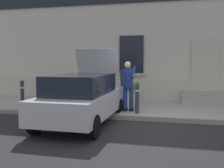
{
  "coord_description": "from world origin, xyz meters",
  "views": [
    {
      "loc": [
        0.82,
        -7.29,
        1.9
      ],
      "look_at": [
        -1.29,
        1.6,
        1.1
      ],
      "focal_mm": 42.05,
      "sensor_mm": 36.0,
      "label": 1
    }
  ],
  "objects": [
    {
      "name": "planter_charcoal",
      "position": [
        -3.16,
        4.21,
        0.61
      ],
      "size": [
        0.44,
        0.44,
        0.86
      ],
      "color": "#2D2D30",
      "rests_on": "sidewalk"
    },
    {
      "name": "curb_edge",
      "position": [
        0.0,
        0.94,
        0.07
      ],
      "size": [
        24.0,
        0.12,
        0.15
      ],
      "primitive_type": "cube",
      "color": "gray",
      "rests_on": "ground"
    },
    {
      "name": "entrance_stoop",
      "position": [
        2.12,
        4.23,
        0.34
      ],
      "size": [
        1.93,
        0.96,
        0.48
      ],
      "color": "#9E998E",
      "rests_on": "sidewalk"
    },
    {
      "name": "ground_plane",
      "position": [
        0.0,
        0.0,
        0.0
      ],
      "size": [
        80.0,
        80.0,
        0.0
      ],
      "primitive_type": "plane",
      "color": "#232326"
    },
    {
      "name": "planter_cream",
      "position": [
        -0.99,
        3.91,
        0.61
      ],
      "size": [
        0.44,
        0.44,
        0.86
      ],
      "color": "beige",
      "rests_on": "sidewalk"
    },
    {
      "name": "sidewalk",
      "position": [
        0.0,
        2.8,
        0.07
      ],
      "size": [
        24.0,
        3.6,
        0.15
      ],
      "primitive_type": "cube",
      "color": "#99968E",
      "rests_on": "ground"
    },
    {
      "name": "bollard_far_left",
      "position": [
        -4.66,
        1.35,
        0.71
      ],
      "size": [
        0.15,
        0.15,
        1.04
      ],
      "color": "#333338",
      "rests_on": "sidewalk"
    },
    {
      "name": "hatchback_car_silver",
      "position": [
        -1.85,
        0.12,
        0.8
      ],
      "size": [
        1.82,
        4.08,
        2.34
      ],
      "color": "#B7B7BF",
      "rests_on": "ground"
    },
    {
      "name": "planter_terracotta",
      "position": [
        -5.33,
        4.0,
        0.61
      ],
      "size": [
        0.44,
        0.44,
        0.86
      ],
      "color": "#B25B38",
      "rests_on": "sidewalk"
    },
    {
      "name": "person_on_phone",
      "position": [
        -0.73,
        1.65,
        1.15
      ],
      "size": [
        0.51,
        0.51,
        1.74
      ],
      "rotation": [
        0.0,
        0.0,
        -0.04
      ],
      "color": "navy",
      "rests_on": "sidewalk"
    },
    {
      "name": "building_facade",
      "position": [
        0.0,
        5.29,
        3.73
      ],
      "size": [
        24.0,
        1.52,
        7.5
      ],
      "color": "beige",
      "rests_on": "ground"
    },
    {
      "name": "bollard_near_person",
      "position": [
        -0.36,
        1.35,
        0.71
      ],
      "size": [
        0.15,
        0.15,
        1.04
      ],
      "color": "#333338",
      "rests_on": "sidewalk"
    }
  ]
}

